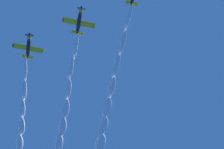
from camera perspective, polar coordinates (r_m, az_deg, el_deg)
airplane_left_wingman at (r=77.42m, az=-6.60°, el=10.61°), size 7.64×8.23×2.65m
airplane_right_wingman at (r=84.25m, az=-16.40°, el=5.42°), size 7.63×8.23×2.62m
smoke_trail_lead at (r=93.13m, az=-2.44°, el=-12.54°), size 56.27×34.27×10.40m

